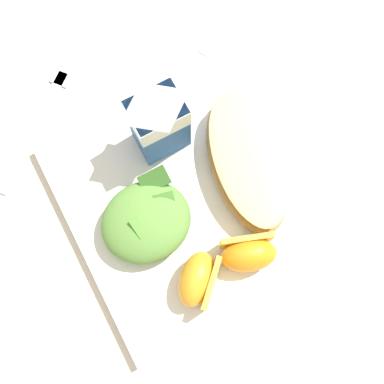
% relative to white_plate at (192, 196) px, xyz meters
% --- Properties ---
extents(ground, '(3.00, 3.00, 0.00)m').
position_rel_white_plate_xyz_m(ground, '(0.00, 0.00, -0.01)').
color(ground, beige).
extents(white_plate, '(0.28, 0.28, 0.02)m').
position_rel_white_plate_xyz_m(white_plate, '(0.00, 0.00, 0.00)').
color(white_plate, white).
rests_on(white_plate, ground).
extents(cheesy_pizza_bread, '(0.11, 0.18, 0.04)m').
position_rel_white_plate_xyz_m(cheesy_pizza_bread, '(0.07, 0.00, 0.03)').
color(cheesy_pizza_bread, '#B77F42').
rests_on(cheesy_pizza_bread, white_plate).
extents(green_salad_pile, '(0.10, 0.09, 0.04)m').
position_rel_white_plate_xyz_m(green_salad_pile, '(-0.06, -0.01, 0.03)').
color(green_salad_pile, '#5B8E3D').
rests_on(green_salad_pile, white_plate).
extents(milk_carton, '(0.06, 0.05, 0.11)m').
position_rel_white_plate_xyz_m(milk_carton, '(-0.00, 0.08, 0.07)').
color(milk_carton, '#23569E').
rests_on(milk_carton, white_plate).
extents(orange_wedge_front, '(0.07, 0.07, 0.04)m').
position_rel_white_plate_xyz_m(orange_wedge_front, '(-0.04, -0.09, 0.03)').
color(orange_wedge_front, orange).
rests_on(orange_wedge_front, white_plate).
extents(orange_wedge_middle, '(0.07, 0.05, 0.04)m').
position_rel_white_plate_xyz_m(orange_wedge_middle, '(0.02, -0.09, 0.03)').
color(orange_wedge_middle, orange).
rests_on(orange_wedge_middle, white_plate).
extents(paper_napkin, '(0.15, 0.15, 0.00)m').
position_rel_white_plate_xyz_m(paper_napkin, '(0.17, 0.14, -0.01)').
color(paper_napkin, white).
rests_on(paper_napkin, ground).
extents(metal_fork, '(0.16, 0.13, 0.01)m').
position_rel_white_plate_xyz_m(metal_fork, '(-0.11, 0.18, -0.01)').
color(metal_fork, silver).
rests_on(metal_fork, ground).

